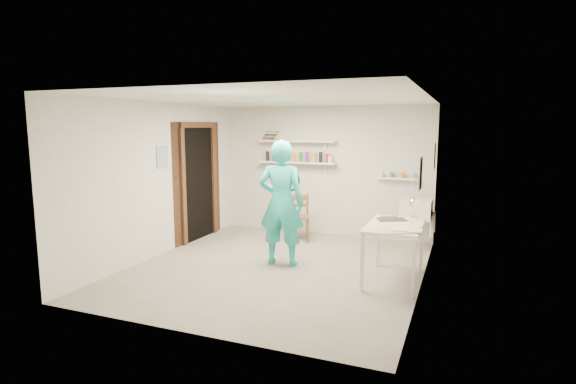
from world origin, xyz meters
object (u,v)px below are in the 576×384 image
at_px(wooden_chair, 298,217).
at_px(desk_lamp, 414,203).
at_px(work_table, 394,253).
at_px(belfast_sink, 417,208).
at_px(man, 281,203).
at_px(wall_clock, 289,181).

height_order(wooden_chair, desk_lamp, desk_lamp).
height_order(work_table, desk_lamp, desk_lamp).
bearing_deg(work_table, desk_lamp, 67.58).
relative_size(belfast_sink, man, 0.33).
xyz_separation_m(man, wall_clock, (0.03, 0.22, 0.31)).
bearing_deg(wooden_chair, belfast_sink, -16.16).
bearing_deg(work_table, wall_clock, 167.91).
distance_m(man, wooden_chair, 1.48).
height_order(belfast_sink, work_table, belfast_sink).
distance_m(belfast_sink, wall_clock, 2.24).
height_order(wall_clock, wooden_chair, wall_clock).
xyz_separation_m(belfast_sink, wall_clock, (-1.73, -1.32, 0.52)).
xyz_separation_m(wall_clock, desk_lamp, (1.81, 0.11, -0.24)).
distance_m(man, work_table, 1.74).
bearing_deg(wooden_chair, desk_lamp, -47.26).
xyz_separation_m(wall_clock, work_table, (1.62, -0.35, -0.84)).
bearing_deg(work_table, man, 175.53).
distance_m(work_table, desk_lamp, 0.78).
xyz_separation_m(man, wooden_chair, (-0.25, 1.38, -0.49)).
height_order(belfast_sink, desk_lamp, desk_lamp).
bearing_deg(wall_clock, wooden_chair, 95.61).
bearing_deg(belfast_sink, wall_clock, -142.70).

